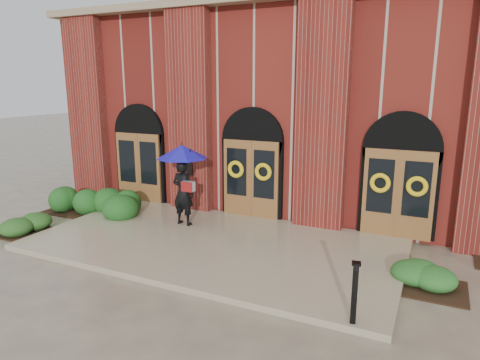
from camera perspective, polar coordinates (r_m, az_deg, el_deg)
The scene contains 8 objects.
ground at distance 11.92m, azimuth -3.96°, elevation -9.07°, with size 90.00×90.00×0.00m, color gray.
landing at distance 12.01m, azimuth -3.61°, elevation -8.50°, with size 10.00×5.30×0.15m, color tan.
church_building at distance 19.21m, azimuth 8.95°, elevation 9.93°, with size 16.20×12.53×7.00m.
man_with_umbrella at distance 13.02m, azimuth -7.67°, elevation 1.41°, with size 1.65×1.65×2.48m.
metal_post at distance 8.23m, azimuth 15.03°, elevation -14.16°, with size 0.19×0.19×1.19m.
hedge_wall_left at distance 15.58m, azimuth -19.06°, elevation -2.83°, with size 3.25×1.30×0.83m, color #1B4C19.
hedge_front_left at distance 14.46m, azimuth -26.74°, elevation -5.44°, with size 1.39×1.19×0.49m, color #24511B.
hedge_front_right at distance 10.50m, azimuth 24.32°, elevation -12.02°, with size 1.32×1.13×0.47m, color #255B20.
Camera 1 is at (5.45, -9.61, 4.46)m, focal length 32.00 mm.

